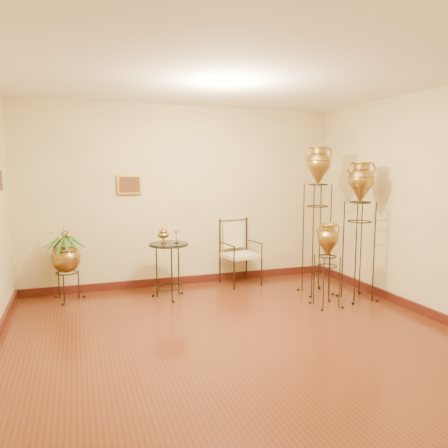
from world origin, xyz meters
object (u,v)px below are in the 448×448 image
object	(u,v)px
planter_urn	(66,255)
armchair	(241,253)
amphora_tall	(317,219)
side_table	(169,269)
amphora_mid	(359,230)

from	to	relation	value
planter_urn	armchair	xyz separation A→B (m)	(2.60, -0.00, -0.13)
amphora_tall	armchair	world-z (taller)	amphora_tall
side_table	armchair	bearing A→B (deg)	15.71
planter_urn	armchair	world-z (taller)	planter_urn
planter_urn	amphora_mid	bearing A→B (deg)	-18.10
amphora_tall	planter_urn	world-z (taller)	amphora_tall
amphora_tall	side_table	xyz separation A→B (m)	(-2.11, 0.46, -0.70)
amphora_mid	side_table	bearing A→B (deg)	159.74
amphora_mid	amphora_tall	bearing A→B (deg)	130.40
amphora_mid	planter_urn	distance (m)	4.09
armchair	side_table	world-z (taller)	armchair
amphora_mid	armchair	bearing A→B (deg)	135.21
amphora_mid	side_table	xyz separation A→B (m)	(-2.50, 0.92, -0.57)
amphora_tall	armchair	distance (m)	1.33
amphora_mid	side_table	distance (m)	2.73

